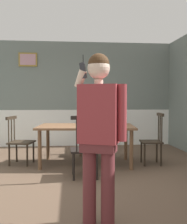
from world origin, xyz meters
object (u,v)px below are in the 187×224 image
at_px(dining_table, 86,129).
at_px(chair_near_window, 153,140).
at_px(chair_at_table_head, 20,141).
at_px(chair_by_doorway, 87,135).
at_px(chair_opposite_corner, 85,148).
at_px(person_figure, 99,126).

xyz_separation_m(dining_table, chair_near_window, (1.32, -0.12, -0.21)).
distance_m(dining_table, chair_at_table_head, 1.35).
xyz_separation_m(chair_near_window, chair_by_doorway, (-1.24, 1.04, -0.03)).
distance_m(chair_at_table_head, chair_opposite_corner, 1.62).
height_order(dining_table, chair_at_table_head, chair_at_table_head).
xyz_separation_m(chair_at_table_head, person_figure, (1.29, -2.70, 0.55)).
relative_size(chair_at_table_head, person_figure, 0.55).
xyz_separation_m(chair_by_doorway, chair_opposite_corner, (-0.17, -1.83, 0.03)).
xyz_separation_m(dining_table, person_figure, (-0.03, -2.57, 0.32)).
distance_m(chair_near_window, chair_opposite_corner, 1.61).
bearing_deg(chair_by_doorway, chair_opposite_corner, 87.59).
height_order(chair_by_doorway, chair_opposite_corner, chair_opposite_corner).
distance_m(chair_by_doorway, chair_opposite_corner, 1.84).
bearing_deg(chair_at_table_head, chair_by_doorway, 130.51).
xyz_separation_m(chair_opposite_corner, person_figure, (0.05, -1.65, 0.53)).
relative_size(chair_by_doorway, chair_at_table_head, 0.99).
bearing_deg(chair_opposite_corner, chair_by_doorway, 83.91).
relative_size(dining_table, person_figure, 1.13).
bearing_deg(chair_by_doorway, chair_at_table_head, 31.87).
bearing_deg(chair_near_window, dining_table, 88.60).
relative_size(chair_by_doorway, person_figure, 0.54).
distance_m(chair_near_window, person_figure, 2.84).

